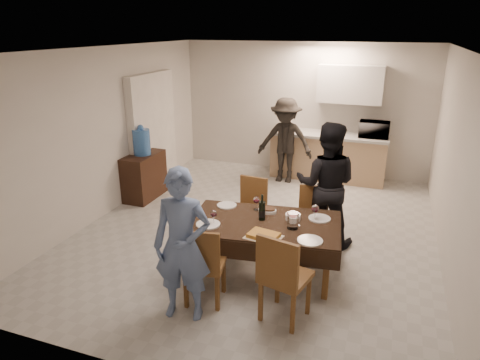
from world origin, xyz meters
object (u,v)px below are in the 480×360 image
at_px(microwave, 374,129).
at_px(person_near, 182,246).
at_px(person_far, 326,185).
at_px(dining_table, 265,224).
at_px(water_jug, 142,142).
at_px(water_pitcher, 293,220).
at_px(savoury_tart, 264,235).
at_px(wine_bottle, 262,207).
at_px(person_kitchen, 285,141).
at_px(console, 144,176).

xyz_separation_m(microwave, person_near, (-1.56, -4.82, -0.25)).
relative_size(microwave, person_near, 0.33).
bearing_deg(person_far, dining_table, 59.16).
xyz_separation_m(water_jug, water_pitcher, (3.04, -1.72, -0.22)).
height_order(water_pitcher, person_near, person_near).
height_order(water_jug, person_far, person_far).
distance_m(dining_table, person_far, 1.20).
bearing_deg(savoury_tart, microwave, 77.69).
distance_m(wine_bottle, savoury_tart, 0.48).
height_order(dining_table, person_kitchen, person_kitchen).
xyz_separation_m(wine_bottle, person_far, (0.60, 1.00, 0.01)).
distance_m(wine_bottle, person_far, 1.17).
xyz_separation_m(water_pitcher, person_near, (-0.90, -1.00, 0.02)).
bearing_deg(person_near, dining_table, 51.21).
xyz_separation_m(water_pitcher, person_kitchen, (-0.93, 3.37, 0.03)).
height_order(console, wine_bottle, wine_bottle).
xyz_separation_m(console, microwave, (3.70, 2.10, 0.66)).
relative_size(microwave, person_far, 0.31).
xyz_separation_m(wine_bottle, water_pitcher, (0.40, -0.10, -0.06)).
relative_size(savoury_tart, microwave, 0.70).
bearing_deg(console, savoury_tart, -36.27).
xyz_separation_m(dining_table, person_kitchen, (-0.58, 3.32, 0.16)).
height_order(savoury_tart, person_near, person_near).
distance_m(water_jug, person_near, 3.47).
relative_size(console, water_jug, 1.95).
distance_m(console, microwave, 4.31).
bearing_deg(console, dining_table, -31.80).
height_order(water_jug, person_near, person_near).
height_order(dining_table, water_jug, water_jug).
relative_size(water_jug, savoury_tart, 1.16).
relative_size(person_near, person_far, 0.94).
relative_size(person_near, person_kitchen, 0.99).
height_order(water_jug, water_pitcher, water_jug).
bearing_deg(person_kitchen, person_far, -63.54).
xyz_separation_m(dining_table, savoury_tart, (0.10, -0.38, 0.06)).
bearing_deg(dining_table, wine_bottle, 127.59).
bearing_deg(water_pitcher, water_jug, 150.52).
xyz_separation_m(water_pitcher, microwave, (0.66, 3.82, 0.27)).
distance_m(microwave, person_far, 2.77).
bearing_deg(person_kitchen, microwave, 15.84).
relative_size(console, person_far, 0.50).
bearing_deg(water_jug, person_near, -51.76).
xyz_separation_m(savoury_tart, person_near, (-0.65, -0.67, 0.10)).
height_order(savoury_tart, person_kitchen, person_kitchen).
bearing_deg(person_kitchen, water_jug, -142.02).
relative_size(dining_table, microwave, 3.47).
bearing_deg(dining_table, console, 140.78).
bearing_deg(person_near, microwave, 60.97).
bearing_deg(water_jug, person_kitchen, 37.98).
bearing_deg(wine_bottle, person_near, -114.44).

